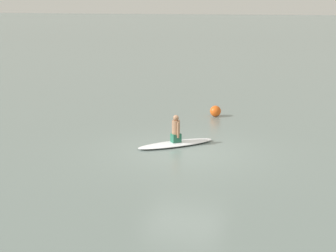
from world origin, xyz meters
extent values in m
plane|color=slate|center=(0.00, 0.00, 0.00)|extent=(400.00, 400.00, 0.00)
ellipsoid|color=white|center=(-0.69, -0.50, 0.06)|extent=(2.37, 2.38, 0.12)
cube|color=#26664C|center=(-0.69, -0.50, 0.25)|extent=(0.38, 0.38, 0.28)
cylinder|color=#9E7051|center=(-0.69, -0.50, 0.61)|extent=(0.37, 0.37, 0.47)
sphere|color=#9E7051|center=(-0.69, -0.50, 0.93)|extent=(0.19, 0.19, 0.19)
cylinder|color=#9E7051|center=(-0.57, -0.39, 0.55)|extent=(0.11, 0.11, 0.51)
cylinder|color=#9E7051|center=(-0.80, -0.62, 0.55)|extent=(0.11, 0.11, 0.51)
sphere|color=#E55919|center=(-5.40, -0.33, 0.23)|extent=(0.45, 0.45, 0.45)
camera|label=1|loc=(14.68, 4.50, 4.54)|focal=54.72mm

